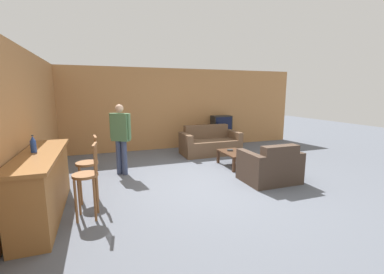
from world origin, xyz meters
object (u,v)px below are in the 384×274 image
(bar_chair_mid, at_px, (88,168))
(tv, at_px, (221,124))
(couch_far, at_px, (210,144))
(coffee_table, at_px, (234,154))
(bar_chair_near, at_px, (87,181))
(tv_unit, at_px, (221,139))
(bottle, at_px, (33,145))
(armchair_near, at_px, (270,167))
(person_by_window, at_px, (121,135))
(book_on_table, at_px, (230,150))

(bar_chair_mid, bearing_deg, tv, 38.49)
(couch_far, relative_size, coffee_table, 1.87)
(bar_chair_near, relative_size, bar_chair_mid, 1.00)
(couch_far, bearing_deg, tv, 46.51)
(bar_chair_mid, relative_size, tv_unit, 1.05)
(bar_chair_near, relative_size, bottle, 4.31)
(bar_chair_mid, xyz_separation_m, couch_far, (3.32, 2.43, -0.27))
(tv_unit, bearing_deg, coffee_table, -108.16)
(bar_chair_near, bearing_deg, couch_far, 43.03)
(bar_chair_mid, xyz_separation_m, tv_unit, (4.11, 3.27, -0.32))
(bar_chair_mid, xyz_separation_m, bottle, (-0.71, -0.28, 0.52))
(couch_far, bearing_deg, bar_chair_near, -136.97)
(couch_far, height_order, tv, tv)
(coffee_table, height_order, tv, tv)
(armchair_near, xyz_separation_m, person_by_window, (-2.86, 1.55, 0.60))
(tv_unit, distance_m, tv, 0.53)
(tv_unit, distance_m, bottle, 6.04)
(book_on_table, bearing_deg, tv_unit, 69.71)
(tv, xyz_separation_m, bottle, (-4.82, -3.55, 0.30))
(bar_chair_near, height_order, tv, bar_chair_near)
(bottle, height_order, person_by_window, person_by_window)
(bar_chair_near, xyz_separation_m, tv_unit, (4.11, 3.93, -0.32))
(coffee_table, relative_size, tv, 1.43)
(book_on_table, relative_size, person_by_window, 0.12)
(bar_chair_near, height_order, book_on_table, bar_chair_near)
(person_by_window, bearing_deg, book_on_table, -2.78)
(couch_far, relative_size, book_on_table, 8.94)
(coffee_table, relative_size, bottle, 3.54)
(bar_chair_near, xyz_separation_m, bar_chair_mid, (0.00, 0.66, 0.00))
(bar_chair_mid, height_order, coffee_table, bar_chair_mid)
(bar_chair_mid, xyz_separation_m, armchair_near, (3.51, -0.26, -0.27))
(bar_chair_mid, bearing_deg, bottle, -158.40)
(couch_far, bearing_deg, book_on_table, -89.57)
(armchair_near, relative_size, person_by_window, 0.69)
(coffee_table, distance_m, person_by_window, 2.79)
(bar_chair_mid, height_order, book_on_table, bar_chair_mid)
(coffee_table, relative_size, tv_unit, 0.86)
(bar_chair_mid, bearing_deg, person_by_window, 63.40)
(bar_chair_mid, relative_size, couch_far, 0.65)
(coffee_table, height_order, tv_unit, tv_unit)
(armchair_near, bearing_deg, person_by_window, 151.52)
(coffee_table, bearing_deg, book_on_table, 100.16)
(couch_far, height_order, bottle, bottle)
(person_by_window, bearing_deg, coffee_table, -6.40)
(armchair_near, distance_m, tv_unit, 3.58)
(couch_far, height_order, person_by_window, person_by_window)
(armchair_near, bearing_deg, bar_chair_near, -173.46)
(tv, distance_m, person_by_window, 3.99)
(book_on_table, bearing_deg, bar_chair_mid, -160.77)
(bar_chair_near, bearing_deg, book_on_table, 28.73)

